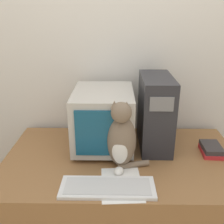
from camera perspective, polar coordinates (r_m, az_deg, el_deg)
wall_back at (r=1.92m, az=2.21°, el=12.10°), size 7.00×0.05×2.50m
desk at (r=1.85m, az=2.13°, el=-19.18°), size 1.45×0.84×0.71m
crt_monitor at (r=1.69m, az=-1.87°, el=-1.38°), size 0.37×0.48×0.38m
computer_tower at (r=1.71m, az=9.39°, el=-0.04°), size 0.19×0.41×0.47m
keyboard at (r=1.38m, az=-0.97°, el=-16.09°), size 0.48×0.18×0.02m
cat at (r=1.48m, az=2.12°, el=-5.79°), size 0.26×0.24×0.40m
book_stack at (r=1.79m, az=20.82°, el=-7.62°), size 0.13×0.18×0.06m
pen at (r=1.47m, az=-6.59°, el=-14.05°), size 0.15×0.03×0.01m
paper_sheet at (r=1.42m, az=2.11°, el=-15.42°), size 0.23×0.31×0.00m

